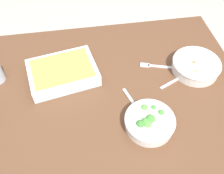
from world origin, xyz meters
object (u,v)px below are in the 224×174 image
Objects in this scene: spoon_by_broccoli at (137,107)px; fork_on_table at (156,66)px; baking_dish at (63,72)px; spoon_by_stew at (179,78)px; broccoli_bowl at (149,122)px; stew_bowl at (196,66)px.

fork_on_table is (0.14, 0.22, -0.00)m from spoon_by_broccoli.
baking_dish is at bearing 179.59° from fork_on_table.
spoon_by_stew is 0.13m from fork_on_table.
broccoli_bowl is 0.34m from fork_on_table.
broccoli_bowl is 1.15× the size of spoon_by_broccoli.
baking_dish is 2.00× the size of spoon_by_stew.
stew_bowl is at bearing -5.21° from baking_dish.
stew_bowl is 0.10m from spoon_by_stew.
stew_bowl is 1.34× the size of spoon_by_stew.
spoon_by_broccoli is at bearing -152.07° from stew_bowl.
baking_dish is at bearing 142.60° from spoon_by_broccoli.
broccoli_bowl is at bearing -138.09° from stew_bowl.
baking_dish reaches higher than spoon_by_broccoli.
spoon_by_stew reaches higher than fork_on_table.
baking_dish is 0.44m from fork_on_table.
spoon_by_stew is (-0.09, -0.04, -0.03)m from stew_bowl.
spoon_by_broccoli is at bearing 107.49° from broccoli_bowl.
baking_dish is at bearing 174.79° from stew_bowl.
fork_on_table is (-0.17, 0.05, -0.03)m from stew_bowl.
stew_bowl is 1.12× the size of broccoli_bowl.
baking_dish is (-0.32, 0.32, 0.00)m from broccoli_bowl.
fork_on_table is at bearing 69.74° from broccoli_bowl.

